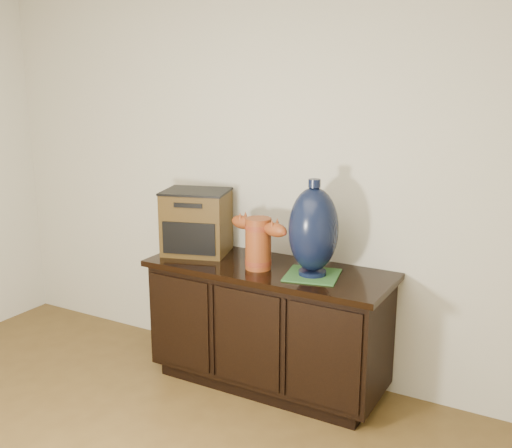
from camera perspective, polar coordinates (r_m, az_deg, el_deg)
The scene contains 6 objects.
sideboard at distance 3.64m, azimuth 1.17°, elevation -9.61°, with size 1.46×0.56×0.75m.
terracotta_vessel at distance 3.43m, azimuth 0.22°, elevation -1.57°, with size 0.42×0.19×0.30m.
tv_radio at distance 3.75m, azimuth -5.69°, elevation 0.20°, with size 0.47×0.42×0.40m.
green_mat at distance 3.37m, azimuth 5.38°, elevation -4.86°, with size 0.29×0.29×0.01m, color #2B5928.
lamp_base at distance 3.29m, azimuth 5.48°, elevation -0.57°, with size 0.33×0.33×0.54m.
spray_can at distance 3.62m, azimuth 4.92°, elevation -2.08°, with size 0.06×0.06×0.18m.
Camera 1 is at (1.57, -0.72, 1.84)m, focal length 42.00 mm.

